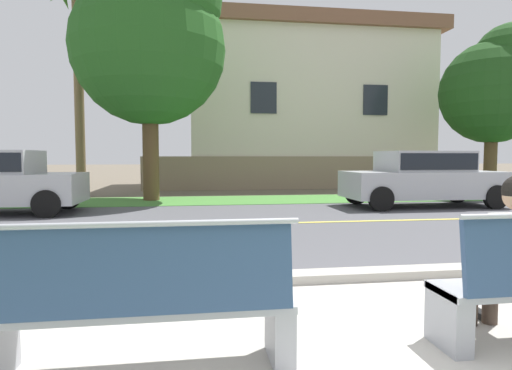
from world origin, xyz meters
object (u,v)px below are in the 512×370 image
at_px(palm_tree_tall, 77,17).
at_px(seated_person_white, 507,251).
at_px(car_silver_far, 423,176).
at_px(bench_left, 142,305).
at_px(shade_tree_far_left, 154,36).
at_px(shade_tree_left, 497,85).

bearing_deg(palm_tree_tall, seated_person_white, -64.21).
height_order(seated_person_white, car_silver_far, car_silver_far).
relative_size(bench_left, seated_person_white, 1.53).
xyz_separation_m(bench_left, shade_tree_far_left, (-0.83, 11.12, 4.63)).
relative_size(bench_left, palm_tree_tall, 0.25).
bearing_deg(palm_tree_tall, shade_tree_far_left, -33.74).
xyz_separation_m(shade_tree_far_left, shade_tree_left, (12.35, 0.82, -1.04)).
xyz_separation_m(seated_person_white, palm_tree_tall, (-6.15, 12.74, 5.44)).
relative_size(bench_left, car_silver_far, 0.45).
height_order(seated_person_white, palm_tree_tall, palm_tree_tall).
bearing_deg(shade_tree_far_left, seated_person_white, -72.38).
xyz_separation_m(bench_left, seated_person_white, (2.65, 0.17, 0.22)).
bearing_deg(shade_tree_far_left, bench_left, -85.73).
height_order(bench_left, shade_tree_left, shade_tree_left).
xyz_separation_m(bench_left, car_silver_far, (6.64, 8.38, 0.39)).
distance_m(bench_left, shade_tree_far_left, 12.08).
bearing_deg(palm_tree_tall, shade_tree_left, -3.70).
height_order(car_silver_far, shade_tree_far_left, shade_tree_far_left).
height_order(bench_left, car_silver_far, car_silver_far).
xyz_separation_m(bench_left, shade_tree_left, (11.52, 11.94, 3.59)).
bearing_deg(seated_person_white, palm_tree_tall, 115.79).
height_order(bench_left, seated_person_white, seated_person_white).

